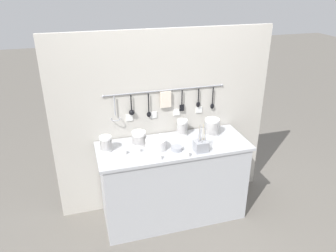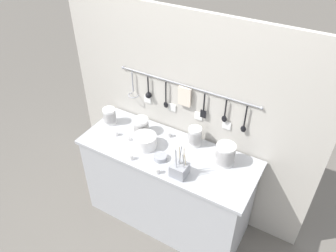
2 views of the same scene
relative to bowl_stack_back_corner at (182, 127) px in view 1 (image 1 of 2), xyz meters
The scene contains 15 objects.
ground_plane 0.98m from the bowl_stack_back_corner, 128.50° to the right, with size 20.00×20.00×0.00m, color #666059.
counter 0.57m from the bowl_stack_back_corner, 128.50° to the right, with size 1.51×0.58×0.86m.
back_wall 0.20m from the bowl_stack_back_corner, 139.59° to the left, with size 2.31×0.11×1.94m.
bowl_stack_back_corner is the anchor object (origin of this frame).
bowl_stack_nested_right 0.49m from the bowl_stack_back_corner, 168.63° to the right, with size 0.14×0.14×0.15m.
bowl_stack_tall_left 0.81m from the bowl_stack_back_corner, behind, with size 0.11×0.11×0.15m.
bowl_stack_wide_centre 0.31m from the bowl_stack_back_corner, 14.64° to the right, with size 0.15×0.15×0.18m.
plate_stack 0.42m from the bowl_stack_back_corner, 146.16° to the right, with size 0.20×0.20×0.11m.
steel_mixing_bowl 0.35m from the bowl_stack_back_corner, 117.74° to the right, with size 0.11×0.11×0.04m.
cutlery_caddy 0.38m from the bowl_stack_back_corner, 81.02° to the right, with size 0.12×0.12×0.27m.
cup_by_caddy 0.46m from the bowl_stack_back_corner, 101.77° to the right, with size 0.04×0.04×0.05m.
cup_beside_plates 0.55m from the bowl_stack_back_corner, 130.09° to the right, with size 0.04×0.04×0.05m.
cup_back_left 0.25m from the bowl_stack_back_corner, behind, with size 0.04×0.04×0.05m.
cup_centre 0.69m from the bowl_stack_back_corner, 159.57° to the right, with size 0.04×0.04×0.05m.
cup_front_right 0.57m from the bowl_stack_back_corner, 155.18° to the right, with size 0.04×0.04×0.05m.
Camera 1 is at (-0.86, -2.73, 2.39)m, focal length 35.00 mm.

